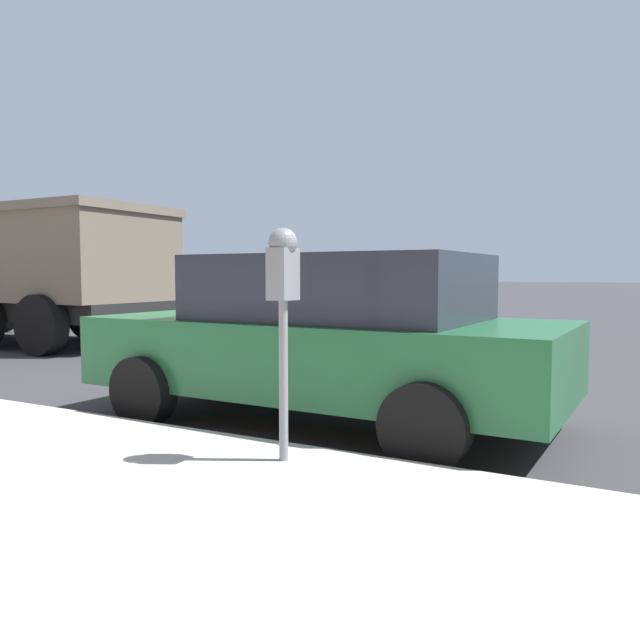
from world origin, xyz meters
TOP-DOWN VIEW (x-y plane):
  - ground_plane at (0.00, 0.00)m, footprint 220.00×220.00m
  - parking_meter at (-2.59, -0.87)m, footprint 0.21×0.19m
  - car_green at (-1.01, -0.37)m, footprint 2.19×4.37m
  - dump_truck at (2.14, 8.41)m, footprint 2.87×6.66m

SIDE VIEW (x-z plane):
  - ground_plane at x=0.00m, z-range 0.00..0.00m
  - car_green at x=-1.01m, z-range 0.04..1.58m
  - parking_meter at x=-2.59m, z-range 0.54..2.08m
  - dump_truck at x=2.14m, z-range 0.16..2.94m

